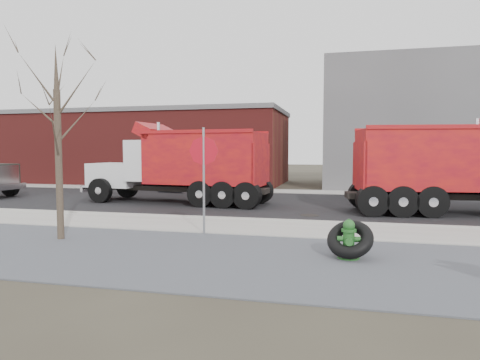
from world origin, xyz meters
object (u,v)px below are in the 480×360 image
(fire_hydrant, at_px, (349,241))
(dump_truck_red_b, at_px, (184,163))
(truck_tire, at_px, (350,239))
(stop_sign, at_px, (204,163))
(dump_truck_red_a, at_px, (462,165))

(fire_hydrant, xyz_separation_m, dump_truck_red_b, (-7.13, 8.54, 1.42))
(truck_tire, relative_size, stop_sign, 0.40)
(dump_truck_red_a, bearing_deg, dump_truck_red_b, 169.14)
(stop_sign, xyz_separation_m, dump_truck_red_a, (8.12, 6.03, -0.21))
(fire_hydrant, bearing_deg, stop_sign, 153.52)
(fire_hydrant, height_order, dump_truck_red_b, dump_truck_red_b)
(fire_hydrant, bearing_deg, truck_tire, 59.05)
(truck_tire, bearing_deg, dump_truck_red_b, 130.14)
(truck_tire, distance_m, dump_truck_red_b, 11.19)
(fire_hydrant, bearing_deg, dump_truck_red_a, 60.71)
(truck_tire, bearing_deg, fire_hydrant, -119.53)
(fire_hydrant, height_order, stop_sign, stop_sign)
(stop_sign, bearing_deg, fire_hydrant, -10.18)
(stop_sign, bearing_deg, dump_truck_red_b, 130.28)
(stop_sign, relative_size, dump_truck_red_b, 0.35)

